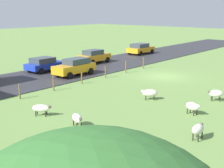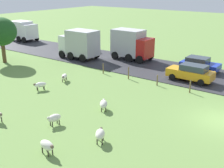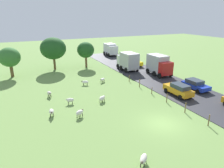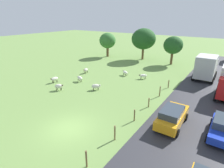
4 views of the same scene
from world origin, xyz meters
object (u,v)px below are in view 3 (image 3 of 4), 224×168
(sheep_4, at_px, (70,100))
(truck_2, at_px, (111,49))
(sheep_0, at_px, (143,159))
(sheep_3, at_px, (103,79))
(sheep_1, at_px, (85,82))
(sheep_6, at_px, (80,113))
(tree_1, at_px, (86,50))
(car_2, at_px, (134,62))
(sheep_2, at_px, (49,93))
(tree_0, at_px, (9,57))
(car_3, at_px, (178,89))
(sheep_7, at_px, (102,98))
(sheep_5, at_px, (52,112))
(truck_0, at_px, (159,65))
(car_5, at_px, (195,84))
(tree_2, at_px, (53,48))
(truck_1, at_px, (128,61))

(sheep_4, relative_size, truck_2, 0.25)
(sheep_0, relative_size, sheep_3, 0.99)
(sheep_1, height_order, sheep_6, sheep_6)
(sheep_6, height_order, tree_1, tree_1)
(sheep_6, xyz_separation_m, tree_1, (7.83, 21.18, 3.15))
(sheep_3, relative_size, car_2, 0.27)
(sheep_2, bearing_deg, sheep_4, -60.17)
(tree_1, height_order, truck_2, tree_1)
(sheep_2, xyz_separation_m, sheep_6, (2.09, -7.40, -0.01))
(tree_0, height_order, car_3, tree_0)
(sheep_6, xyz_separation_m, truck_2, (18.10, 30.80, 1.23))
(truck_2, bearing_deg, car_3, -97.05)
(sheep_2, relative_size, sheep_7, 0.88)
(sheep_5, bearing_deg, sheep_1, 51.77)
(sheep_1, height_order, truck_2, truck_2)
(sheep_4, relative_size, truck_0, 0.22)
(sheep_4, xyz_separation_m, sheep_6, (0.08, -3.89, 0.02))
(sheep_2, xyz_separation_m, truck_2, (20.19, 23.40, 1.22))
(sheep_0, relative_size, truck_2, 0.27)
(sheep_7, distance_m, car_5, 14.50)
(sheep_1, bearing_deg, sheep_7, -90.64)
(car_3, bearing_deg, truck_2, 82.95)
(tree_2, bearing_deg, tree_1, -7.12)
(tree_1, distance_m, car_3, 22.11)
(tree_0, distance_m, tree_2, 8.24)
(sheep_0, distance_m, sheep_5, 11.91)
(sheep_0, distance_m, truck_2, 43.16)
(sheep_6, bearing_deg, sheep_1, 68.69)
(sheep_6, distance_m, truck_1, 21.09)
(sheep_5, xyz_separation_m, truck_0, (20.88, 8.06, 1.43))
(sheep_0, distance_m, truck_0, 24.78)
(sheep_0, bearing_deg, sheep_4, 99.62)
(sheep_3, bearing_deg, tree_0, 144.01)
(tree_2, bearing_deg, car_3, -59.17)
(sheep_4, xyz_separation_m, truck_2, (18.17, 26.91, 1.25))
(truck_0, bearing_deg, tree_2, 143.60)
(sheep_0, xyz_separation_m, sheep_3, (4.83, 19.42, -0.01))
(sheep_7, xyz_separation_m, tree_1, (4.00, 18.42, 3.20))
(sheep_5, relative_size, truck_1, 0.25)
(sheep_6, height_order, truck_2, truck_2)
(sheep_7, distance_m, truck_0, 15.91)
(sheep_5, bearing_deg, truck_0, 21.10)
(sheep_1, xyz_separation_m, sheep_6, (-3.92, -10.04, 0.04))
(sheep_1, xyz_separation_m, sheep_5, (-6.68, -8.48, 0.05))
(tree_0, relative_size, car_5, 1.33)
(sheep_4, bearing_deg, tree_2, 85.59)
(sheep_0, bearing_deg, sheep_5, 114.40)
(sheep_1, relative_size, sheep_7, 0.98)
(sheep_0, height_order, tree_2, tree_2)
(sheep_3, bearing_deg, car_3, -53.52)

